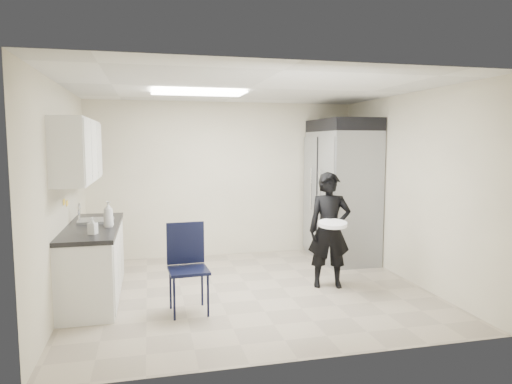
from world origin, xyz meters
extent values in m
plane|color=#A1937E|center=(0.00, 0.00, 0.00)|extent=(4.50, 4.50, 0.00)
plane|color=silver|center=(0.00, 0.00, 2.60)|extent=(4.50, 4.50, 0.00)
plane|color=beige|center=(0.00, 2.00, 1.30)|extent=(4.50, 0.00, 4.50)
plane|color=beige|center=(-2.25, 0.00, 1.30)|extent=(0.00, 4.00, 4.00)
plane|color=beige|center=(2.25, 0.00, 1.30)|extent=(0.00, 4.00, 4.00)
cube|color=white|center=(-0.60, 0.40, 2.57)|extent=(1.20, 0.60, 0.02)
cube|color=silver|center=(-1.95, 0.20, 0.43)|extent=(0.60, 1.90, 0.86)
cube|color=black|center=(-1.95, 0.20, 0.89)|extent=(0.64, 1.95, 0.05)
cube|color=gray|center=(-1.93, 0.45, 0.87)|extent=(0.42, 0.40, 0.14)
cylinder|color=silver|center=(-2.13, 0.45, 1.02)|extent=(0.02, 0.02, 0.24)
cube|color=silver|center=(-2.08, 0.20, 1.83)|extent=(0.35, 1.80, 0.75)
cube|color=black|center=(-2.14, 1.35, 1.62)|extent=(0.22, 0.30, 0.35)
cube|color=yellow|center=(-2.24, 0.10, 1.22)|extent=(0.00, 0.12, 0.07)
cube|color=yellow|center=(-2.24, 0.30, 1.18)|extent=(0.00, 0.12, 0.07)
cube|color=gray|center=(1.83, 1.27, 1.05)|extent=(0.80, 1.35, 2.10)
cube|color=black|center=(1.83, 1.27, 2.20)|extent=(0.80, 1.35, 0.20)
cube|color=black|center=(-0.85, -0.61, 0.49)|extent=(0.46, 0.46, 0.98)
imported|color=black|center=(1.06, -0.08, 0.77)|extent=(0.63, 0.50, 1.53)
cylinder|color=silver|center=(1.01, -0.32, 0.90)|extent=(0.44, 0.44, 0.05)
imported|color=silver|center=(-1.74, 0.02, 1.07)|extent=(0.17, 0.17, 0.31)
imported|color=#ADAFBA|center=(-1.88, -0.39, 1.01)|extent=(0.11, 0.11, 0.19)
camera|label=1|loc=(-1.25, -5.65, 1.92)|focal=32.00mm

